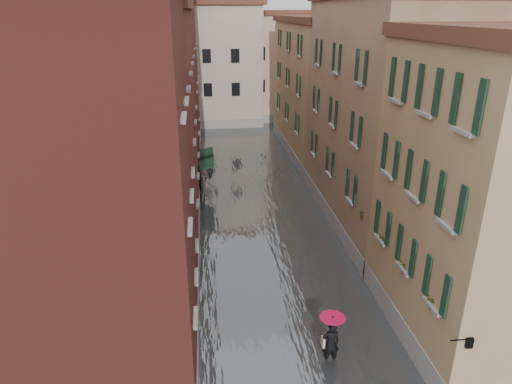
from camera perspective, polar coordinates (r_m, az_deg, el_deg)
ground at (r=20.87m, az=4.28°, el=-14.83°), size 120.00×120.00×0.00m
floodwater at (r=32.09m, az=0.12°, el=-0.84°), size 10.00×60.00×0.20m
building_left_near at (r=16.03m, az=-19.05°, el=-1.15°), size 6.00×8.00×13.00m
building_left_mid at (r=26.43m, az=-14.24°, el=7.58°), size 6.00×14.00×12.50m
building_left_far at (r=40.97m, az=-11.75°, el=13.69°), size 6.00×16.00×14.00m
building_right_near at (r=18.97m, az=27.25°, el=-1.35°), size 6.00×8.00×11.50m
building_right_mid at (r=28.10m, az=15.60°, el=8.79°), size 6.00×14.00×13.00m
building_right_far at (r=42.28m, az=8.09°, el=12.44°), size 6.00×16.00×11.50m
building_end_cream at (r=54.77m, az=-6.18°, el=15.40°), size 12.00×9.00×13.00m
building_end_pink at (r=57.57m, az=3.14°, el=15.29°), size 10.00×9.00×12.00m
awning_near at (r=32.22m, az=-6.30°, el=3.61°), size 1.09×3.07×2.80m
awning_far at (r=34.08m, az=-6.34°, el=4.61°), size 1.09×2.80×2.80m
wall_lantern at (r=16.01m, az=24.96°, el=-16.60°), size 0.71×0.22×0.35m
window_planters at (r=19.57m, az=16.98°, el=-6.36°), size 0.59×8.01×0.84m
pedestrian_main at (r=17.85m, az=9.38°, el=-17.30°), size 0.98×0.98×2.06m
pedestrian_far at (r=39.23m, az=-5.82°, el=4.40°), size 0.96×0.87×1.62m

